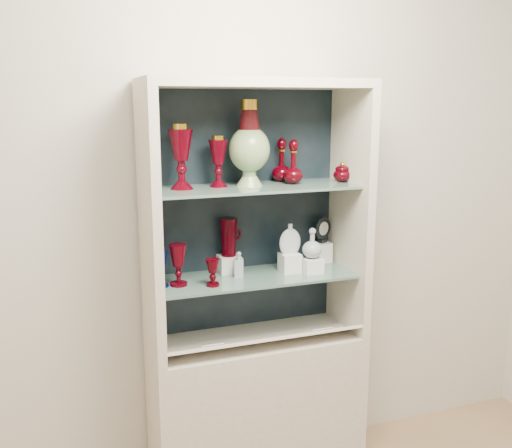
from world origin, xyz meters
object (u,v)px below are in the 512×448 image
object	(u,v)px
ruby_decanter_a	(293,159)
ruby_decanter_b	(282,159)
pedestal_lamp_right	(218,161)
clear_square_bottle	(239,264)
cobalt_goblet	(160,269)
clear_round_decanter	(312,244)
enamel_urn	(249,143)
cameo_medallion	(323,229)
pedestal_lamp_left	(181,157)
flat_flask	(290,238)
ruby_goblet_tall	(178,265)
lidded_bowl	(342,172)
ruby_goblet_small	(213,273)
ruby_pitcher	(229,237)

from	to	relation	value
ruby_decanter_a	ruby_decanter_b	xyz separation A→B (m)	(-0.02, 0.09, -0.01)
pedestal_lamp_right	clear_square_bottle	xyz separation A→B (m)	(0.08, -0.03, -0.47)
cobalt_goblet	clear_round_decanter	xyz separation A→B (m)	(0.71, -0.03, 0.06)
enamel_urn	clear_round_decanter	distance (m)	0.56
cameo_medallion	enamel_urn	bearing A→B (deg)	167.28
clear_square_bottle	pedestal_lamp_left	bearing A→B (deg)	175.09
pedestal_lamp_right	ruby_decanter_b	size ratio (longest dim) A/B	1.04
pedestal_lamp_left	flat_flask	bearing A→B (deg)	-3.09
ruby_decanter_a	ruby_goblet_tall	xyz separation A→B (m)	(-0.56, -0.03, -0.44)
ruby_goblet_tall	cameo_medallion	bearing A→B (deg)	9.89
pedestal_lamp_left	ruby_decanter_b	world-z (taller)	pedestal_lamp_left
lidded_bowl	cobalt_goblet	size ratio (longest dim) A/B	0.60
enamel_urn	ruby_goblet_tall	bearing A→B (deg)	-172.47
ruby_goblet_small	clear_square_bottle	world-z (taller)	ruby_goblet_small
cobalt_goblet	clear_square_bottle	distance (m)	0.37
cameo_medallion	ruby_pitcher	bearing A→B (deg)	156.88
enamel_urn	ruby_goblet_tall	size ratio (longest dim) A/B	2.06
ruby_pitcher	clear_round_decanter	bearing A→B (deg)	-39.77
flat_flask	ruby_goblet_tall	bearing A→B (deg)	-174.81
ruby_decanter_b	cameo_medallion	world-z (taller)	ruby_decanter_b
cobalt_goblet	flat_flask	world-z (taller)	flat_flask
enamel_urn	cameo_medallion	xyz separation A→B (m)	(0.42, 0.09, -0.44)
pedestal_lamp_right	ruby_decanter_a	world-z (taller)	ruby_decanter_a
enamel_urn	flat_flask	xyz separation A→B (m)	(0.19, -0.02, -0.45)
ruby_decanter_a	ruby_goblet_small	xyz separation A→B (m)	(-0.42, -0.09, -0.47)
cameo_medallion	ruby_decanter_b	bearing A→B (deg)	157.06
pedestal_lamp_left	lidded_bowl	bearing A→B (deg)	-2.57
pedestal_lamp_right	ruby_goblet_tall	bearing A→B (deg)	-163.01
ruby_decanter_b	lidded_bowl	bearing A→B (deg)	-22.51
pedestal_lamp_left	clear_round_decanter	bearing A→B (deg)	-6.80
ruby_goblet_tall	clear_round_decanter	bearing A→B (deg)	-1.80
ruby_goblet_tall	ruby_pitcher	size ratio (longest dim) A/B	1.03
ruby_decanter_b	flat_flask	world-z (taller)	ruby_decanter_b
ruby_pitcher	ruby_decanter_a	bearing A→B (deg)	-35.87
pedestal_lamp_right	cobalt_goblet	xyz separation A→B (m)	(-0.28, -0.05, -0.45)
pedestal_lamp_left	ruby_goblet_small	world-z (taller)	pedestal_lamp_left
pedestal_lamp_right	ruby_goblet_tall	xyz separation A→B (m)	(-0.21, -0.06, -0.44)
ruby_decanter_a	clear_square_bottle	size ratio (longest dim) A/B	1.91
ruby_goblet_tall	clear_round_decanter	distance (m)	0.64
cobalt_goblet	ruby_goblet_small	world-z (taller)	cobalt_goblet
enamel_urn	ruby_decanter_b	world-z (taller)	enamel_urn
ruby_goblet_small	clear_square_bottle	distance (m)	0.17
ruby_goblet_tall	ruby_pitcher	distance (m)	0.30
ruby_goblet_small	ruby_pitcher	xyz separation A→B (m)	(0.13, 0.18, 0.11)
ruby_pitcher	cameo_medallion	distance (m)	0.50
clear_square_bottle	ruby_goblet_tall	bearing A→B (deg)	-174.13
ruby_goblet_tall	cameo_medallion	size ratio (longest dim) A/B	1.39
enamel_urn	ruby_decanter_a	bearing A→B (deg)	-3.71
ruby_decanter_a	clear_round_decanter	bearing A→B (deg)	-33.58
clear_round_decanter	cobalt_goblet	bearing A→B (deg)	177.70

